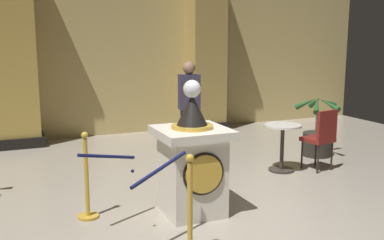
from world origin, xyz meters
name	(u,v)px	position (x,y,z in m)	size (l,w,h in m)	color
ground_plane	(227,223)	(0.00, 0.00, 0.00)	(12.40, 12.40, 0.00)	#9E9384
back_wall	(113,45)	(0.00, 5.27, 1.91)	(12.40, 0.16, 3.82)	tan
pedestal_clock	(192,162)	(-0.23, 0.43, 0.62)	(0.80, 0.80, 1.57)	silver
stanchion_near	(87,188)	(-1.39, 0.77, 0.35)	(0.24, 0.24, 1.01)	gold
stanchion_far	(190,222)	(-0.68, -0.56, 0.35)	(0.24, 0.24, 1.00)	gold
velvet_rope	(132,163)	(-1.03, 0.10, 0.79)	(1.05, 1.06, 0.22)	#141947
column_left	(14,50)	(-1.96, 4.93, 1.82)	(0.91, 0.91, 3.67)	black
column_right	(204,48)	(1.96, 4.93, 1.82)	(0.92, 0.92, 3.67)	black
potted_palm_right	(317,137)	(2.81, 2.01, 0.33)	(0.75, 0.80, 1.09)	#2D2823
bystander_guest	(189,106)	(0.78, 2.96, 0.87)	(0.39, 0.28, 1.64)	#383347
cafe_table	(282,141)	(1.72, 1.48, 0.47)	(0.57, 0.57, 0.73)	#332D28
cafe_chair_red	(322,135)	(2.28, 1.25, 0.57)	(0.47, 0.47, 0.96)	black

